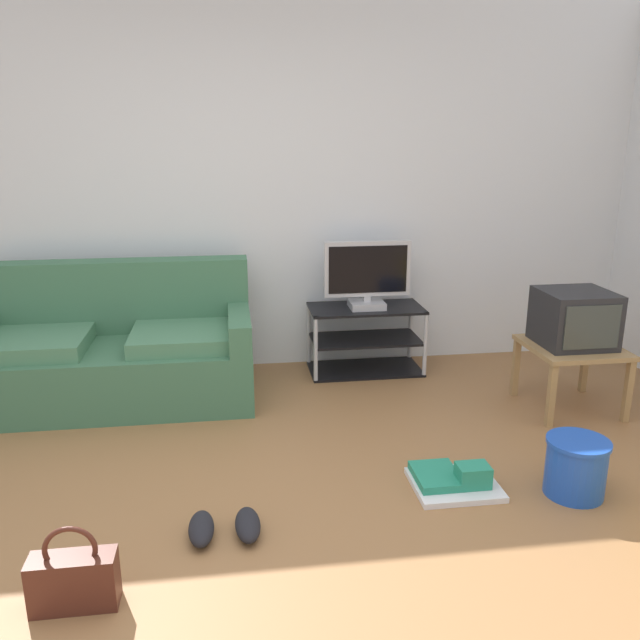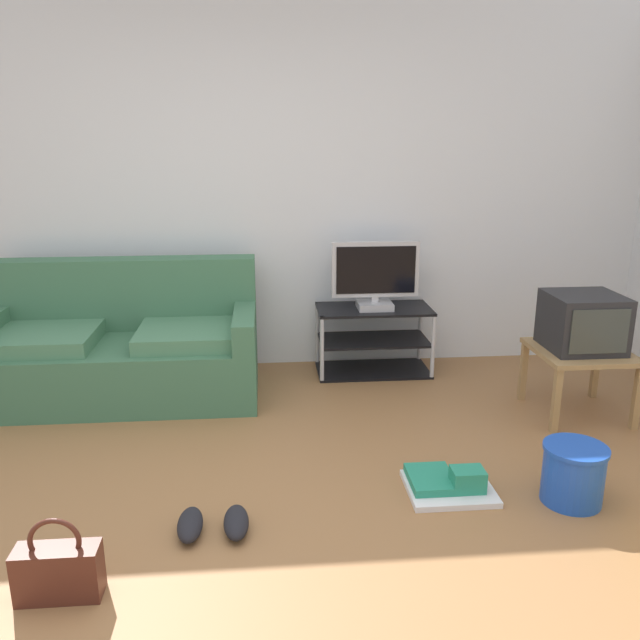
{
  "view_description": "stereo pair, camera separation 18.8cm",
  "coord_description": "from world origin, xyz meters",
  "px_view_note": "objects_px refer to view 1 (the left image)",
  "views": [
    {
      "loc": [
        -0.05,
        -2.34,
        1.7
      ],
      "look_at": [
        0.44,
        1.13,
        0.7
      ],
      "focal_mm": 36.33,
      "sensor_mm": 36.0,
      "label": 1
    },
    {
      "loc": [
        0.14,
        -2.36,
        1.7
      ],
      "look_at": [
        0.44,
        1.13,
        0.7
      ],
      "focal_mm": 36.33,
      "sensor_mm": 36.0,
      "label": 2
    }
  ],
  "objects_px": {
    "crt_tv": "(574,318)",
    "cleaning_bucket": "(576,465)",
    "couch": "(114,352)",
    "flat_tv": "(367,276)",
    "sneakers_pair": "(225,527)",
    "tv_stand": "(365,339)",
    "floor_tray": "(454,480)",
    "handbag": "(74,579)",
    "side_table": "(572,354)"
  },
  "relations": [
    {
      "from": "couch",
      "to": "tv_stand",
      "type": "bearing_deg",
      "value": 8.85
    },
    {
      "from": "tv_stand",
      "to": "floor_tray",
      "type": "relative_size",
      "value": 1.97
    },
    {
      "from": "flat_tv",
      "to": "sneakers_pair",
      "type": "bearing_deg",
      "value": -118.28
    },
    {
      "from": "side_table",
      "to": "cleaning_bucket",
      "type": "distance_m",
      "value": 1.13
    },
    {
      "from": "handbag",
      "to": "flat_tv",
      "type": "bearing_deg",
      "value": 55.34
    },
    {
      "from": "tv_stand",
      "to": "side_table",
      "type": "bearing_deg",
      "value": -36.98
    },
    {
      "from": "floor_tray",
      "to": "tv_stand",
      "type": "bearing_deg",
      "value": 93.04
    },
    {
      "from": "flat_tv",
      "to": "sneakers_pair",
      "type": "relative_size",
      "value": 1.96
    },
    {
      "from": "cleaning_bucket",
      "to": "side_table",
      "type": "bearing_deg",
      "value": 63.39
    },
    {
      "from": "couch",
      "to": "cleaning_bucket",
      "type": "height_order",
      "value": "couch"
    },
    {
      "from": "crt_tv",
      "to": "floor_tray",
      "type": "distance_m",
      "value": 1.48
    },
    {
      "from": "crt_tv",
      "to": "cleaning_bucket",
      "type": "xyz_separation_m",
      "value": [
        -0.5,
        -1.01,
        -0.45
      ]
    },
    {
      "from": "couch",
      "to": "flat_tv",
      "type": "relative_size",
      "value": 2.87
    },
    {
      "from": "flat_tv",
      "to": "cleaning_bucket",
      "type": "relative_size",
      "value": 2.07
    },
    {
      "from": "tv_stand",
      "to": "sneakers_pair",
      "type": "distance_m",
      "value": 2.24
    },
    {
      "from": "sneakers_pair",
      "to": "floor_tray",
      "type": "bearing_deg",
      "value": 12.34
    },
    {
      "from": "crt_tv",
      "to": "cleaning_bucket",
      "type": "bearing_deg",
      "value": -116.24
    },
    {
      "from": "couch",
      "to": "tv_stand",
      "type": "relative_size",
      "value": 2.17
    },
    {
      "from": "tv_stand",
      "to": "flat_tv",
      "type": "bearing_deg",
      "value": -90.0
    },
    {
      "from": "cleaning_bucket",
      "to": "floor_tray",
      "type": "height_order",
      "value": "cleaning_bucket"
    },
    {
      "from": "tv_stand",
      "to": "floor_tray",
      "type": "bearing_deg",
      "value": -86.96
    },
    {
      "from": "side_table",
      "to": "crt_tv",
      "type": "bearing_deg",
      "value": 90.0
    },
    {
      "from": "tv_stand",
      "to": "cleaning_bucket",
      "type": "relative_size",
      "value": 2.73
    },
    {
      "from": "crt_tv",
      "to": "cleaning_bucket",
      "type": "distance_m",
      "value": 1.21
    },
    {
      "from": "cleaning_bucket",
      "to": "floor_tray",
      "type": "xyz_separation_m",
      "value": [
        -0.56,
        0.14,
        -0.11
      ]
    },
    {
      "from": "handbag",
      "to": "floor_tray",
      "type": "height_order",
      "value": "handbag"
    },
    {
      "from": "couch",
      "to": "crt_tv",
      "type": "xyz_separation_m",
      "value": [
        2.91,
        -0.58,
        0.28
      ]
    },
    {
      "from": "tv_stand",
      "to": "sneakers_pair",
      "type": "height_order",
      "value": "tv_stand"
    },
    {
      "from": "couch",
      "to": "flat_tv",
      "type": "height_order",
      "value": "flat_tv"
    },
    {
      "from": "cleaning_bucket",
      "to": "flat_tv",
      "type": "bearing_deg",
      "value": 109.67
    },
    {
      "from": "crt_tv",
      "to": "handbag",
      "type": "distance_m",
      "value": 3.16
    },
    {
      "from": "couch",
      "to": "cleaning_bucket",
      "type": "bearing_deg",
      "value": -33.25
    },
    {
      "from": "couch",
      "to": "side_table",
      "type": "xyz_separation_m",
      "value": [
        2.91,
        -0.59,
        0.04
      ]
    },
    {
      "from": "crt_tv",
      "to": "cleaning_bucket",
      "type": "height_order",
      "value": "crt_tv"
    },
    {
      "from": "handbag",
      "to": "sneakers_pair",
      "type": "distance_m",
      "value": 0.67
    },
    {
      "from": "cleaning_bucket",
      "to": "couch",
      "type": "bearing_deg",
      "value": 146.75
    },
    {
      "from": "couch",
      "to": "crt_tv",
      "type": "height_order",
      "value": "couch"
    },
    {
      "from": "handbag",
      "to": "cleaning_bucket",
      "type": "relative_size",
      "value": 1.12
    },
    {
      "from": "tv_stand",
      "to": "couch",
      "type": "bearing_deg",
      "value": -171.15
    },
    {
      "from": "tv_stand",
      "to": "cleaning_bucket",
      "type": "bearing_deg",
      "value": -70.55
    },
    {
      "from": "flat_tv",
      "to": "floor_tray",
      "type": "relative_size",
      "value": 1.49
    },
    {
      "from": "couch",
      "to": "tv_stand",
      "type": "distance_m",
      "value": 1.78
    },
    {
      "from": "sneakers_pair",
      "to": "handbag",
      "type": "bearing_deg",
      "value": -146.32
    },
    {
      "from": "couch",
      "to": "sneakers_pair",
      "type": "relative_size",
      "value": 5.63
    },
    {
      "from": "handbag",
      "to": "sneakers_pair",
      "type": "height_order",
      "value": "handbag"
    },
    {
      "from": "sneakers_pair",
      "to": "floor_tray",
      "type": "distance_m",
      "value": 1.16
    },
    {
      "from": "couch",
      "to": "floor_tray",
      "type": "relative_size",
      "value": 4.27
    },
    {
      "from": "tv_stand",
      "to": "crt_tv",
      "type": "height_order",
      "value": "crt_tv"
    },
    {
      "from": "couch",
      "to": "handbag",
      "type": "distance_m",
      "value": 2.08
    },
    {
      "from": "couch",
      "to": "floor_tray",
      "type": "xyz_separation_m",
      "value": [
        1.85,
        -1.44,
        -0.28
      ]
    }
  ]
}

